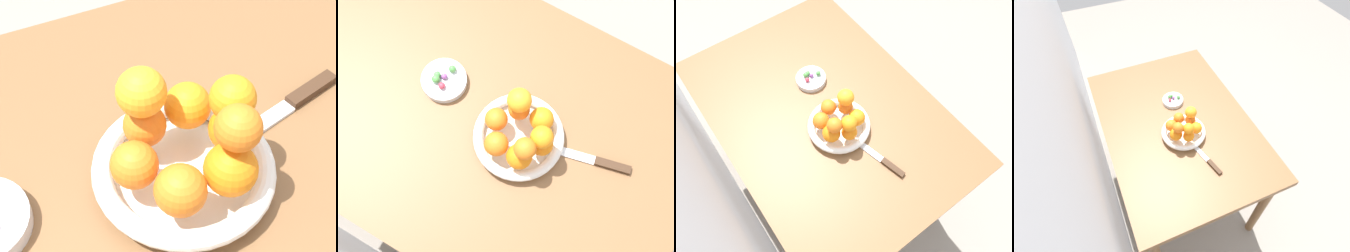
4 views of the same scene
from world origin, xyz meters
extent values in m
plane|color=gray|center=(0.00, 0.00, 0.00)|extent=(6.00, 6.00, 0.00)
cube|color=brown|center=(0.00, 0.00, 0.72)|extent=(1.10, 0.76, 0.04)
cylinder|color=brown|center=(-0.49, -0.32, 0.35)|extent=(0.05, 0.05, 0.70)
cylinder|color=brown|center=(0.49, -0.32, 0.35)|extent=(0.05, 0.05, 0.70)
cylinder|color=brown|center=(0.49, 0.32, 0.35)|extent=(0.05, 0.05, 0.70)
cylinder|color=white|center=(-0.10, 0.00, 0.75)|extent=(0.18, 0.18, 0.01)
torus|color=white|center=(-0.10, 0.00, 0.77)|extent=(0.23, 0.23, 0.03)
cylinder|color=silver|center=(0.14, -0.04, 0.75)|extent=(0.12, 0.12, 0.02)
sphere|color=orange|center=(-0.04, 0.00, 0.81)|extent=(0.06, 0.06, 0.06)
sphere|color=orange|center=(-0.07, 0.05, 0.81)|extent=(0.06, 0.06, 0.06)
sphere|color=orange|center=(-0.13, 0.05, 0.81)|extent=(0.06, 0.06, 0.06)
sphere|color=orange|center=(-0.16, 0.00, 0.81)|extent=(0.06, 0.06, 0.06)
sphere|color=orange|center=(-0.13, -0.05, 0.81)|extent=(0.06, 0.06, 0.06)
sphere|color=orange|center=(-0.07, -0.05, 0.81)|extent=(0.05, 0.05, 0.05)
sphere|color=orange|center=(-0.07, -0.05, 0.86)|extent=(0.06, 0.06, 0.06)
sphere|color=orange|center=(-0.14, 0.04, 0.87)|extent=(0.05, 0.05, 0.05)
sphere|color=orange|center=(-0.16, 0.00, 0.86)|extent=(0.05, 0.05, 0.05)
sphere|color=#8C4C99|center=(0.14, -0.04, 0.77)|extent=(0.02, 0.02, 0.02)
sphere|color=#C6384C|center=(0.14, -0.02, 0.77)|extent=(0.02, 0.02, 0.02)
sphere|color=#4C9947|center=(0.16, -0.04, 0.77)|extent=(0.02, 0.02, 0.02)
sphere|color=#4C9947|center=(0.14, -0.07, 0.77)|extent=(0.02, 0.02, 0.02)
sphere|color=#4C9947|center=(0.16, -0.03, 0.77)|extent=(0.02, 0.02, 0.02)
cube|color=#3F2819|center=(-0.33, -0.06, 0.75)|extent=(0.09, 0.04, 0.01)
cube|color=silver|center=(-0.21, -0.03, 0.74)|extent=(0.17, 0.06, 0.01)
camera|label=1|loc=(0.08, 0.33, 1.28)|focal=55.00mm
camera|label=2|loc=(-0.25, 0.33, 1.98)|focal=55.00mm
camera|label=3|loc=(-0.58, 0.33, 1.79)|focal=35.00mm
camera|label=4|loc=(-0.84, 0.33, 1.83)|focal=28.00mm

